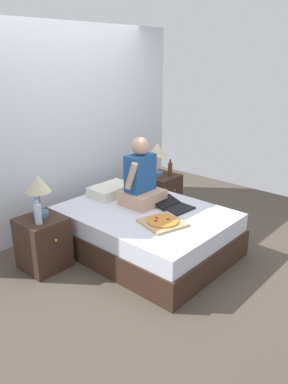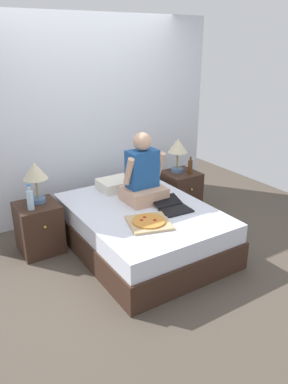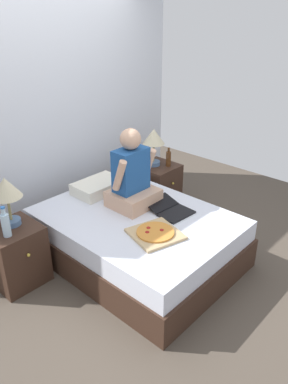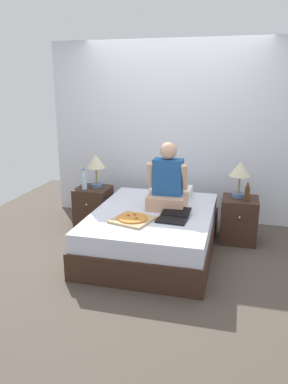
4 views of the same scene
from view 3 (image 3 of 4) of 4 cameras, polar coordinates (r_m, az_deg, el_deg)
name	(u,v)px [view 3 (image 3 of 4)]	position (r m, az deg, el deg)	size (l,w,h in m)	color
ground_plane	(137,258)	(3.83, -1.07, -10.02)	(5.59, 5.59, 0.00)	#4C4238
wall_back	(49,114)	(4.21, -14.28, 11.52)	(3.59, 0.12, 2.50)	silver
bed	(137,238)	(3.69, -1.10, -6.95)	(1.39, 1.86, 0.50)	#382319
nightstand_left	(16,255)	(3.59, -18.93, -9.03)	(0.44, 0.47, 0.56)	#382319
lamp_on_left_nightstand	(6,191)	(3.35, -20.27, 0.14)	(0.26, 0.26, 0.45)	#4C6B93
water_bottle	(6,224)	(3.28, -20.33, -4.64)	(0.07, 0.07, 0.28)	silver
nightstand_right	(158,186)	(4.64, 2.11, 0.89)	(0.44, 0.47, 0.56)	#382319
lamp_on_right_nightstand	(154,139)	(4.42, 1.49, 8.07)	(0.26, 0.26, 0.45)	#4C6B93
beer_bottle	(168,158)	(4.48, 3.75, 5.14)	(0.06, 0.06, 0.23)	#512D14
pillow	(99,187)	(4.01, -6.94, 0.83)	(0.52, 0.34, 0.12)	silver
person_seated	(132,178)	(3.62, -1.82, 2.12)	(0.47, 0.40, 0.78)	tan
laptop	(171,210)	(3.61, 4.15, -2.75)	(0.35, 0.44, 0.07)	black
pizza_box	(155,233)	(3.25, 1.74, -6.32)	(0.50, 0.50, 0.04)	tan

